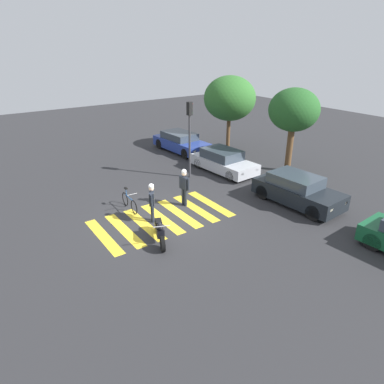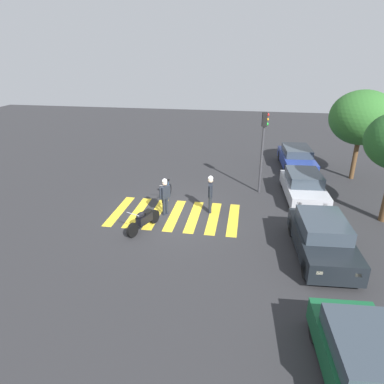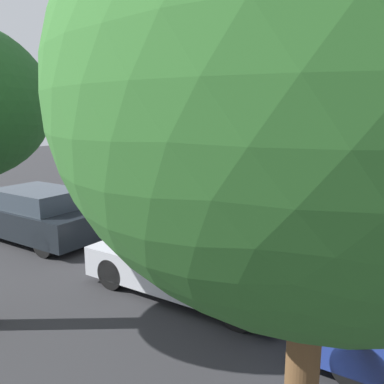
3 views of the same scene
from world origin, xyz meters
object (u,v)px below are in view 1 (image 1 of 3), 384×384
Objects in this scene: police_motorcycle at (160,231)px; car_black_suv at (297,190)px; car_blue_hatchback at (181,142)px; officer_on_foot at (184,185)px; leaning_bicycle at (129,202)px; traffic_light_pole at (190,128)px; officer_by_motorcycle at (152,200)px; car_silver_sedan at (223,161)px.

police_motorcycle is 0.45× the size of car_black_suv.
officer_on_foot is at bearing -32.05° from car_blue_hatchback.
police_motorcycle is at bearing -4.06° from leaning_bicycle.
officer_by_motorcycle is at bearing -51.39° from traffic_light_pole.
officer_by_motorcycle is at bearing 160.78° from police_motorcycle.
officer_by_motorcycle is (0.55, -2.01, -0.05)m from officer_on_foot.
police_motorcycle is at bearing -50.21° from officer_on_foot.
car_silver_sedan is (4.90, -0.17, -0.03)m from car_blue_hatchback.
officer_on_foot is at bearing 105.32° from officer_by_motorcycle.
officer_on_foot is 8.85m from car_blue_hatchback.
car_blue_hatchback reaches higher than leaning_bicycle.
leaning_bicycle is 0.40× the size of traffic_light_pole.
officer_by_motorcycle reaches higher than police_motorcycle.
traffic_light_pole is (-5.04, 4.88, 2.40)m from police_motorcycle.
car_black_suv is at bearing 83.57° from police_motorcycle.
car_blue_hatchback is 1.07× the size of car_black_suv.
officer_on_foot is 5.23m from car_silver_sedan.
police_motorcycle is 3.39m from officer_on_foot.
car_blue_hatchback is at bearing 147.95° from officer_on_foot.
traffic_light_pole is at bearing -27.36° from car_blue_hatchback.
car_black_suv is (2.38, 6.50, -0.32)m from officer_by_motorcycle.
car_black_suv is at bearing 59.62° from leaning_bicycle.
officer_on_foot is (-2.14, 2.56, 0.61)m from police_motorcycle.
police_motorcycle is 7.10m from car_black_suv.
car_silver_sedan is 1.00× the size of traffic_light_pole.
car_silver_sedan reaches higher than leaning_bicycle.
police_motorcycle is 8.52m from car_silver_sedan.
car_blue_hatchback is (-6.42, 7.03, 0.29)m from leaning_bicycle.
traffic_light_pole is (4.58, -2.37, 2.20)m from car_blue_hatchback.
car_silver_sedan is at bearing 123.70° from police_motorcycle.
car_silver_sedan is at bearing -2.01° from car_blue_hatchback.
leaning_bicycle is 0.93× the size of officer_on_foot.
officer_by_motorcycle reaches higher than leaning_bicycle.
leaning_bicycle is 0.39× the size of car_black_suv.
leaning_bicycle is 7.91m from car_black_suv.
car_blue_hatchback is at bearing 177.99° from car_silver_sedan.
officer_on_foot is at bearing 65.40° from leaning_bicycle.
car_silver_sedan is at bearing 179.65° from car_black_suv.
car_blue_hatchback is 1.08× the size of car_silver_sedan.
police_motorcycle is 0.46× the size of car_silver_sedan.
car_silver_sedan is (-3.14, 6.53, -0.39)m from officer_by_motorcycle.
car_blue_hatchback is at bearing 152.64° from traffic_light_pole.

